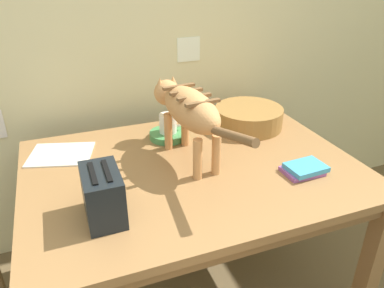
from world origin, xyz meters
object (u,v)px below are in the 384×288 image
(dining_table, at_px, (192,182))
(cat, at_px, (188,109))
(toaster, at_px, (103,195))
(coffee_mug, at_px, (169,123))
(magazine, at_px, (61,154))
(saucer_bowl, at_px, (168,135))
(book_stack, at_px, (304,169))
(wicker_basket, at_px, (249,117))

(dining_table, distance_m, cat, 0.32)
(toaster, bearing_deg, coffee_mug, 52.38)
(magazine, relative_size, toaster, 1.32)
(cat, height_order, toaster, cat)
(cat, distance_m, saucer_bowl, 0.30)
(dining_table, xyz_separation_m, book_stack, (0.40, -0.22, 0.10))
(dining_table, relative_size, magazine, 5.15)
(dining_table, xyz_separation_m, toaster, (-0.39, -0.21, 0.17))
(coffee_mug, xyz_separation_m, wicker_basket, (0.42, -0.02, -0.02))
(saucer_bowl, height_order, coffee_mug, coffee_mug)
(wicker_basket, height_order, toaster, toaster)
(dining_table, height_order, saucer_bowl, saucer_bowl)
(saucer_bowl, distance_m, book_stack, 0.65)
(coffee_mug, bearing_deg, book_stack, -50.89)
(cat, relative_size, toaster, 3.70)
(coffee_mug, xyz_separation_m, book_stack, (0.41, -0.50, -0.06))
(dining_table, relative_size, toaster, 6.79)
(toaster, bearing_deg, saucer_bowl, 52.66)
(dining_table, distance_m, magazine, 0.59)
(book_stack, distance_m, toaster, 0.79)
(dining_table, relative_size, saucer_bowl, 7.59)
(cat, distance_m, magazine, 0.60)
(saucer_bowl, xyz_separation_m, wicker_basket, (0.42, -0.02, 0.04))
(book_stack, bearing_deg, toaster, 179.63)
(coffee_mug, distance_m, magazine, 0.50)
(magazine, xyz_separation_m, toaster, (0.11, -0.50, 0.08))
(dining_table, xyz_separation_m, magazine, (-0.50, 0.29, 0.09))
(wicker_basket, bearing_deg, cat, -153.93)
(book_stack, xyz_separation_m, toaster, (-0.79, 0.01, 0.07))
(dining_table, height_order, magazine, magazine)
(magazine, bearing_deg, book_stack, -12.93)
(dining_table, bearing_deg, book_stack, -28.51)
(dining_table, distance_m, toaster, 0.48)
(cat, height_order, wicker_basket, cat)
(magazine, bearing_deg, cat, -6.60)
(saucer_bowl, bearing_deg, dining_table, -87.36)
(magazine, bearing_deg, coffee_mug, 15.84)
(cat, bearing_deg, toaster, -150.64)
(dining_table, height_order, book_stack, book_stack)
(saucer_bowl, distance_m, wicker_basket, 0.42)
(coffee_mug, bearing_deg, saucer_bowl, 180.00)
(coffee_mug, height_order, book_stack, coffee_mug)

